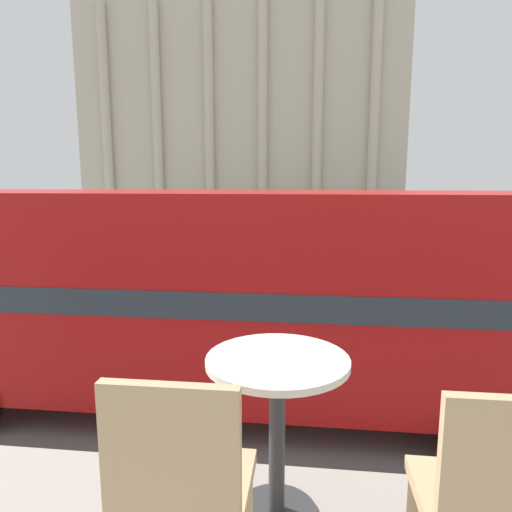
{
  "coord_description": "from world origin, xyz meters",
  "views": [
    {
      "loc": [
        1.0,
        -2.14,
        4.47
      ],
      "look_at": [
        -1.07,
        15.74,
        1.41
      ],
      "focal_mm": 32.0,
      "sensor_mm": 36.0,
      "label": 1
    }
  ],
  "objects_px": {
    "pedestrian_yellow": "(216,230)",
    "pedestrian_white": "(459,236)",
    "double_decker_bus": "(221,293)",
    "traffic_light_mid": "(275,226)",
    "pedestrian_blue": "(225,253)",
    "pedestrian_red": "(201,227)",
    "cafe_chair_1": "(494,506)",
    "plaza_building_left": "(244,101)",
    "cafe_chair_0": "(183,488)",
    "cafe_dining_table": "(277,401)"
  },
  "relations": [
    {
      "from": "double_decker_bus",
      "to": "pedestrian_blue",
      "type": "bearing_deg",
      "value": 93.06
    },
    {
      "from": "cafe_dining_table",
      "to": "plaza_building_left",
      "type": "bearing_deg",
      "value": 98.26
    },
    {
      "from": "plaza_building_left",
      "to": "pedestrian_blue",
      "type": "height_order",
      "value": "plaza_building_left"
    },
    {
      "from": "cafe_dining_table",
      "to": "pedestrian_red",
      "type": "distance_m",
      "value": 32.27
    },
    {
      "from": "pedestrian_yellow",
      "to": "pedestrian_red",
      "type": "xyz_separation_m",
      "value": [
        -1.76,
        2.86,
        -0.09
      ]
    },
    {
      "from": "cafe_chair_0",
      "to": "pedestrian_yellow",
      "type": "relative_size",
      "value": 0.51
    },
    {
      "from": "double_decker_bus",
      "to": "pedestrian_red",
      "type": "relative_size",
      "value": 6.8
    },
    {
      "from": "traffic_light_mid",
      "to": "plaza_building_left",
      "type": "bearing_deg",
      "value": 101.09
    },
    {
      "from": "cafe_chair_1",
      "to": "pedestrian_white",
      "type": "height_order",
      "value": "cafe_chair_1"
    },
    {
      "from": "traffic_light_mid",
      "to": "pedestrian_red",
      "type": "relative_size",
      "value": 2.02
    },
    {
      "from": "traffic_light_mid",
      "to": "pedestrian_yellow",
      "type": "height_order",
      "value": "traffic_light_mid"
    },
    {
      "from": "pedestrian_yellow",
      "to": "pedestrian_blue",
      "type": "bearing_deg",
      "value": 166.48
    },
    {
      "from": "cafe_chair_1",
      "to": "pedestrian_blue",
      "type": "bearing_deg",
      "value": 98.16
    },
    {
      "from": "cafe_dining_table",
      "to": "cafe_chair_0",
      "type": "xyz_separation_m",
      "value": [
        -0.26,
        -0.55,
        -0.02
      ]
    },
    {
      "from": "cafe_dining_table",
      "to": "plaza_building_left",
      "type": "xyz_separation_m",
      "value": [
        -6.99,
        48.13,
        9.07
      ]
    },
    {
      "from": "cafe_chair_1",
      "to": "double_decker_bus",
      "type": "bearing_deg",
      "value": 102.83
    },
    {
      "from": "traffic_light_mid",
      "to": "pedestrian_white",
      "type": "xyz_separation_m",
      "value": [
        10.67,
        6.69,
        -1.17
      ]
    },
    {
      "from": "cafe_chair_1",
      "to": "pedestrian_white",
      "type": "relative_size",
      "value": 0.51
    },
    {
      "from": "double_decker_bus",
      "to": "cafe_chair_1",
      "type": "relative_size",
      "value": 12.39
    },
    {
      "from": "double_decker_bus",
      "to": "cafe_chair_0",
      "type": "distance_m",
      "value": 7.09
    },
    {
      "from": "double_decker_bus",
      "to": "cafe_dining_table",
      "type": "bearing_deg",
      "value": -83.98
    },
    {
      "from": "double_decker_bus",
      "to": "pedestrian_yellow",
      "type": "distance_m",
      "value": 22.52
    },
    {
      "from": "double_decker_bus",
      "to": "pedestrian_white",
      "type": "distance_m",
      "value": 23.08
    },
    {
      "from": "double_decker_bus",
      "to": "pedestrian_white",
      "type": "xyz_separation_m",
      "value": [
        10.66,
        20.43,
        -1.32
      ]
    },
    {
      "from": "traffic_light_mid",
      "to": "cafe_chair_1",
      "type": "bearing_deg",
      "value": -84.0
    },
    {
      "from": "traffic_light_mid",
      "to": "pedestrian_yellow",
      "type": "distance_m",
      "value": 9.53
    },
    {
      "from": "cafe_chair_0",
      "to": "pedestrian_white",
      "type": "relative_size",
      "value": 0.51
    },
    {
      "from": "cafe_chair_1",
      "to": "pedestrian_blue",
      "type": "distance_m",
      "value": 20.33
    },
    {
      "from": "plaza_building_left",
      "to": "pedestrian_yellow",
      "type": "distance_m",
      "value": 22.94
    },
    {
      "from": "double_decker_bus",
      "to": "traffic_light_mid",
      "type": "xyz_separation_m",
      "value": [
        -0.01,
        13.74,
        -0.15
      ]
    },
    {
      "from": "double_decker_bus",
      "to": "pedestrian_white",
      "type": "height_order",
      "value": "double_decker_bus"
    },
    {
      "from": "pedestrian_yellow",
      "to": "pedestrian_white",
      "type": "bearing_deg",
      "value": -123.43
    },
    {
      "from": "cafe_chair_1",
      "to": "traffic_light_mid",
      "type": "height_order",
      "value": "cafe_chair_1"
    },
    {
      "from": "pedestrian_yellow",
      "to": "plaza_building_left",
      "type": "bearing_deg",
      "value": -24.98
    },
    {
      "from": "pedestrian_red",
      "to": "double_decker_bus",
      "type": "bearing_deg",
      "value": -168.88
    },
    {
      "from": "pedestrian_red",
      "to": "pedestrian_white",
      "type": "bearing_deg",
      "value": -107.83
    },
    {
      "from": "double_decker_bus",
      "to": "traffic_light_mid",
      "type": "distance_m",
      "value": 13.74
    },
    {
      "from": "plaza_building_left",
      "to": "pedestrian_red",
      "type": "bearing_deg",
      "value": -92.92
    },
    {
      "from": "cafe_chair_0",
      "to": "pedestrian_yellow",
      "type": "distance_m",
      "value": 29.57
    },
    {
      "from": "plaza_building_left",
      "to": "traffic_light_mid",
      "type": "distance_m",
      "value": 30.42
    },
    {
      "from": "cafe_dining_table",
      "to": "cafe_chair_0",
      "type": "bearing_deg",
      "value": -114.87
    },
    {
      "from": "traffic_light_mid",
      "to": "pedestrian_white",
      "type": "height_order",
      "value": "traffic_light_mid"
    },
    {
      "from": "double_decker_bus",
      "to": "pedestrian_yellow",
      "type": "relative_size",
      "value": 6.27
    },
    {
      "from": "cafe_chair_1",
      "to": "plaza_building_left",
      "type": "xyz_separation_m",
      "value": [
        -7.66,
        48.65,
        9.09
      ]
    },
    {
      "from": "pedestrian_white",
      "to": "pedestrian_blue",
      "type": "relative_size",
      "value": 1.02
    },
    {
      "from": "pedestrian_yellow",
      "to": "double_decker_bus",
      "type": "bearing_deg",
      "value": 164.26
    },
    {
      "from": "pedestrian_yellow",
      "to": "traffic_light_mid",
      "type": "bearing_deg",
      "value": -178.45
    },
    {
      "from": "double_decker_bus",
      "to": "plaza_building_left",
      "type": "distance_m",
      "value": 43.38
    },
    {
      "from": "pedestrian_yellow",
      "to": "pedestrian_blue",
      "type": "height_order",
      "value": "pedestrian_yellow"
    },
    {
      "from": "cafe_dining_table",
      "to": "pedestrian_yellow",
      "type": "xyz_separation_m",
      "value": [
        -6.09,
        28.33,
        -2.5
      ]
    }
  ]
}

